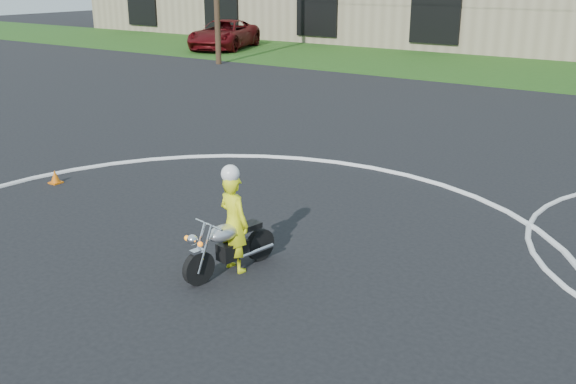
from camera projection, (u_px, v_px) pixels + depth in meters
The scene contains 6 objects.
ground at pixel (45, 337), 8.17m from camera, with size 120.00×120.00×0.00m, color black.
grass_strip at pixel (556, 74), 29.19m from camera, with size 120.00×10.00×0.02m, color #1E4714.
course_markings at pixel (359, 259), 10.39m from camera, with size 19.05×19.05×0.12m.
primary_motorcycle at pixel (229, 246), 9.80m from camera, with size 0.69×1.74×0.92m.
rider_primary_grp at pixel (234, 220), 9.78m from camera, with size 0.63×0.47×1.71m.
pickup_grp at pixel (224, 35), 38.70m from camera, with size 4.66×6.73×1.71m.
Camera 1 is at (6.60, -4.10, 4.41)m, focal length 40.00 mm.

